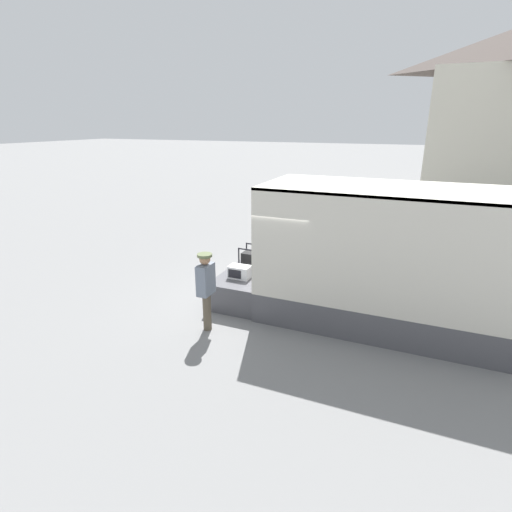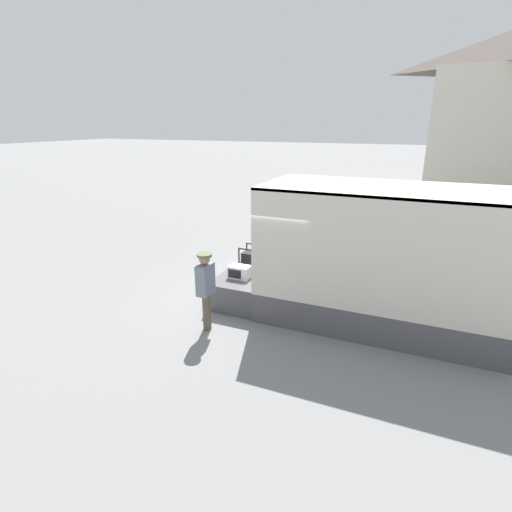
# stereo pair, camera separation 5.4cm
# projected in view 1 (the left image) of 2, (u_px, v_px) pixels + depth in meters

# --- Properties ---
(ground_plane) EXTENTS (160.00, 160.00, 0.00)m
(ground_plane) POSITION_uv_depth(u_px,v_px,m) (270.00, 301.00, 10.22)
(ground_plane) COLOR gray
(box_truck) EXTENTS (7.30, 2.40, 3.08)m
(box_truck) POSITION_uv_depth(u_px,v_px,m) (464.00, 296.00, 8.33)
(box_truck) COLOR silver
(box_truck) RESTS_ON ground
(tailgate_deck) EXTENTS (1.23, 2.28, 0.69)m
(tailgate_deck) POSITION_uv_depth(u_px,v_px,m) (248.00, 285.00, 10.33)
(tailgate_deck) COLOR #4C4C51
(tailgate_deck) RESTS_ON ground
(microwave) EXTENTS (0.53, 0.36, 0.31)m
(microwave) POSITION_uv_depth(u_px,v_px,m) (240.00, 272.00, 9.84)
(microwave) COLOR white
(microwave) RESTS_ON tailgate_deck
(portable_generator) EXTENTS (0.56, 0.53, 0.57)m
(portable_generator) POSITION_uv_depth(u_px,v_px,m) (252.00, 259.00, 10.56)
(portable_generator) COLOR black
(portable_generator) RESTS_ON tailgate_deck
(worker_person) EXTENTS (0.32, 0.44, 1.76)m
(worker_person) POSITION_uv_depth(u_px,v_px,m) (206.00, 284.00, 8.49)
(worker_person) COLOR brown
(worker_person) RESTS_ON ground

